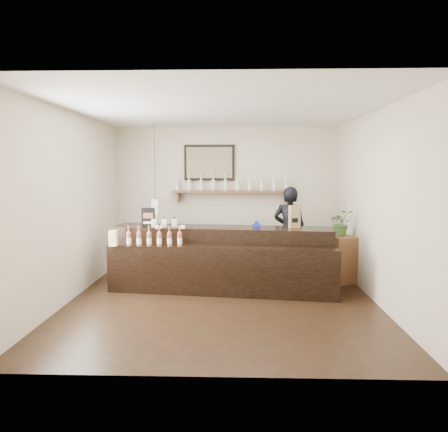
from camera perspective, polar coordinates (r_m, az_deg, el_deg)
ground at (r=6.69m, az=-0.23°, el=-10.76°), size 5.00×5.00×0.00m
room_shell at (r=6.41m, az=-0.24°, el=3.98°), size 5.00×5.00×5.00m
back_wall_decor at (r=8.79m, az=-0.71°, el=4.90°), size 2.66×0.96×1.69m
counter at (r=7.13m, az=-0.37°, el=-5.81°), size 3.64×1.38×1.17m
promo_sign at (r=7.29m, az=-9.87°, el=-0.15°), size 0.22×0.02×0.31m
paper_bag at (r=7.13m, az=9.19°, el=-0.09°), size 0.19×0.15×0.36m
tape_dispenser at (r=7.12m, az=4.27°, el=-1.16°), size 0.13×0.05×0.11m
side_cabinet at (r=7.83m, az=14.91°, el=-5.43°), size 0.56×0.65×0.81m
potted_plant at (r=7.74m, az=15.04°, el=-0.86°), size 0.43×0.38×0.45m
shopkeeper at (r=8.07m, az=8.57°, el=-1.21°), size 0.78×0.64×1.85m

